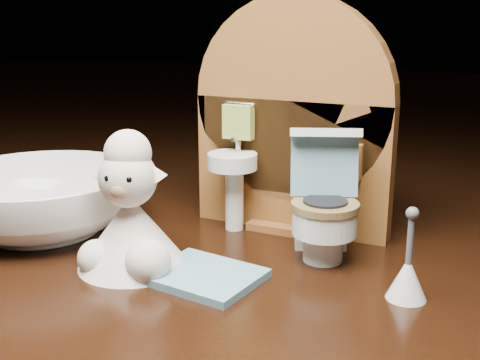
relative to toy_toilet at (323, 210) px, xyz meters
The scene contains 6 objects.
backdrop_panel 0.06m from the toy_toilet, 133.86° to the left, with size 0.13×0.05×0.15m.
toy_toilet is the anchor object (origin of this frame).
bath_mat 0.08m from the toy_toilet, 127.86° to the right, with size 0.06×0.05×0.00m, color #64909F.
toilet_brush 0.07m from the toy_toilet, 32.69° to the right, with size 0.02×0.02×0.05m.
plush_lamb 0.11m from the toy_toilet, 146.10° to the right, with size 0.06×0.06×0.08m.
ceramic_bowl 0.18m from the toy_toilet, 168.06° to the right, with size 0.13×0.13×0.04m, color white.
Camera 1 is at (0.13, -0.29, 0.14)m, focal length 45.00 mm.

